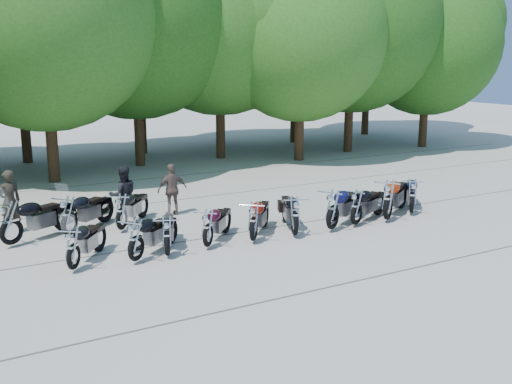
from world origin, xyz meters
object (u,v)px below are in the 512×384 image
motorcycle_3 (208,227)px  motorcycle_5 (295,214)px  motorcycle_9 (412,195)px  rider_1 (123,195)px  motorcycle_7 (357,206)px  motorcycle_11 (69,214)px  rider_0 (10,202)px  motorcycle_1 (136,239)px  motorcycle_2 (167,235)px  rider_2 (172,190)px  motorcycle_6 (333,208)px  motorcycle_10 (10,222)px  motorcycle_12 (121,210)px  motorcycle_0 (73,247)px  motorcycle_4 (254,220)px  motorcycle_8 (388,198)px

motorcycle_3 → motorcycle_5: 2.46m
motorcycle_9 → rider_1: (-8.03, 3.31, 0.23)m
motorcycle_7 → motorcycle_11: 7.96m
rider_0 → motorcycle_1: bearing=101.3°
motorcycle_2 → motorcycle_7: (5.71, -0.08, 0.04)m
rider_2 → motorcycle_6: bearing=130.6°
motorcycle_10 → motorcycle_12: motorcycle_10 is taller
motorcycle_0 → motorcycle_3: motorcycle_0 is taller
motorcycle_10 → motorcycle_11: 1.48m
motorcycle_12 → motorcycle_6: bearing=-169.1°
motorcycle_2 → motorcycle_4: bearing=-156.9°
motorcycle_11 → rider_2: bearing=-115.4°
motorcycle_9 → rider_1: bearing=19.8°
motorcycle_3 → motorcycle_8: size_ratio=0.81×
motorcycle_7 → motorcycle_0: bearing=62.9°
motorcycle_8 → motorcycle_10: 10.41m
motorcycle_8 → rider_0: 10.70m
motorcycle_1 → rider_2: 4.44m
motorcycle_11 → motorcycle_12: bearing=-136.6°
motorcycle_8 → rider_2: size_ratio=1.56×
motorcycle_10 → motorcycle_3: bearing=-149.1°
motorcycle_3 → rider_0: bearing=0.5°
motorcycle_8 → motorcycle_12: size_ratio=1.16×
motorcycle_5 → motorcycle_2: bearing=22.2°
motorcycle_8 → motorcycle_0: bearing=54.0°
motorcycle_12 → motorcycle_3: bearing=159.5°
motorcycle_1 → motorcycle_10: 3.64m
motorcycle_1 → motorcycle_4: (3.18, 0.03, 0.02)m
motorcycle_2 → motorcycle_10: (-3.17, 2.72, 0.10)m
motorcycle_7 → motorcycle_9: (2.33, 0.22, 0.02)m
motorcycle_12 → rider_0: (-2.69, 1.37, 0.28)m
motorcycle_5 → motorcycle_6: size_ratio=0.94×
motorcycle_8 → rider_0: (-9.84, 4.19, 0.18)m
motorcycle_0 → motorcycle_11: bearing=-63.6°
motorcycle_10 → motorcycle_12: 2.87m
motorcycle_5 → rider_0: (-6.59, 4.16, 0.25)m
motorcycle_11 → rider_0: size_ratio=1.28×
motorcycle_1 → motorcycle_9: motorcycle_9 is taller
motorcycle_1 → motorcycle_7: (6.49, -0.06, 0.01)m
motorcycle_11 → motorcycle_0: bearing=129.8°
rider_1 → motorcycle_11: bearing=23.5°
rider_0 → motorcycle_5: bearing=130.7°
motorcycle_1 → rider_0: 4.66m
rider_1 → motorcycle_5: bearing=139.9°
motorcycle_12 → motorcycle_11: bearing=33.0°
motorcycle_5 → rider_0: bearing=-8.6°
motorcycle_1 → motorcycle_6: bearing=-129.8°
motorcycle_0 → motorcycle_12: (1.90, 2.59, 0.02)m
rider_0 → motorcycle_7: bearing=137.4°
motorcycle_3 → rider_1: (-1.15, 3.31, 0.28)m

